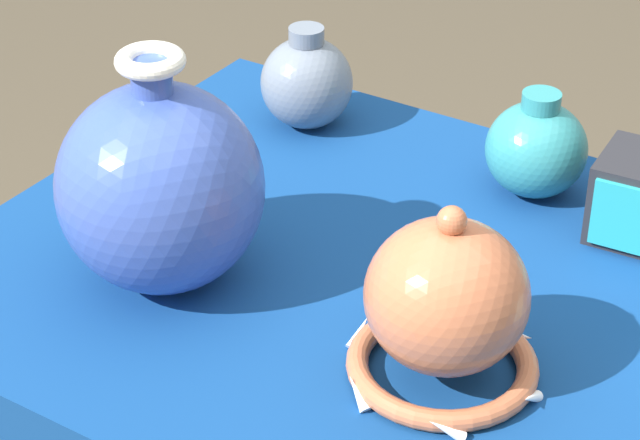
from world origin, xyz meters
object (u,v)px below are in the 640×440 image
Objects in this scene: jar_round_slate at (307,82)px; jar_round_teal at (536,148)px; vase_dome_bell at (446,308)px; vase_tall_bulbous at (160,186)px.

jar_round_teal is (0.33, 0.00, -0.00)m from jar_round_slate.
vase_dome_bell reaches higher than jar_round_teal.
jar_round_teal is (0.26, 0.38, -0.06)m from vase_tall_bulbous.
jar_round_slate is (-0.07, 0.38, -0.05)m from vase_tall_bulbous.
vase_tall_bulbous reaches higher than jar_round_slate.
vase_dome_bell is 1.52× the size of jar_round_teal.
vase_tall_bulbous is 2.02× the size of jar_round_teal.
vase_dome_bell is 0.37m from jar_round_teal.
vase_tall_bulbous is 0.33m from vase_dome_bell.
vase_tall_bulbous is 0.39m from jar_round_slate.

